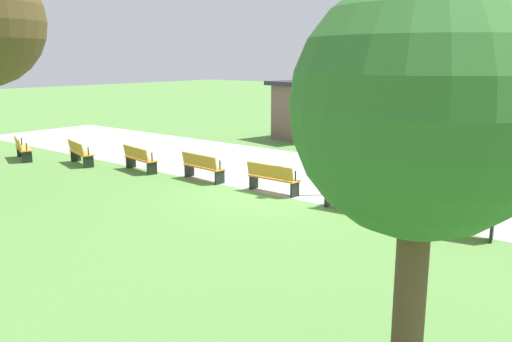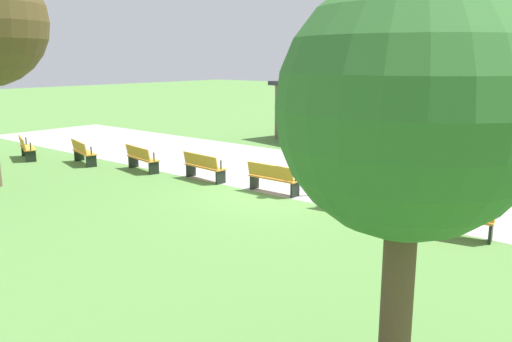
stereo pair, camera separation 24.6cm
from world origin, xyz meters
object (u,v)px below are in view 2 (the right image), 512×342
object	(u,v)px
bench_0	(26,147)
lamp_post	(331,94)
kiosk	(311,110)
bench_1	(83,152)
person_seated	(364,188)
bench_2	(141,158)
bench_4	(273,178)
bench_5	(353,194)
bench_3	(204,166)
tree_2	(408,110)
bench_6	(454,217)

from	to	relation	value
bench_0	lamp_post	size ratio (longest dim) A/B	0.40
bench_0	kiosk	bearing A→B (deg)	84.20
bench_1	person_seated	size ratio (longest dim) A/B	1.42
bench_2	bench_4	distance (m)	5.52
bench_5	bench_4	bearing A→B (deg)	172.14
bench_3	tree_2	size ratio (longest dim) A/B	0.35
tree_2	lamp_post	distance (m)	9.38
bench_3	lamp_post	bearing A→B (deg)	18.66
bench_2	bench_6	xyz separation A→B (m)	(10.99, -0.00, 0.00)
bench_0	lamp_post	xyz separation A→B (m)	(12.19, 2.85, 2.46)
person_seated	kiosk	bearing A→B (deg)	125.11
bench_2	kiosk	bearing A→B (deg)	97.84
bench_4	bench_5	distance (m)	2.76
bench_5	person_seated	bearing A→B (deg)	33.30
bench_6	tree_2	size ratio (longest dim) A/B	0.35
bench_5	tree_2	distance (m)	8.30
tree_2	bench_5	bearing A→B (deg)	122.90
bench_6	lamp_post	xyz separation A→B (m)	(-4.12, 1.36, 2.46)
kiosk	bench_6	bearing A→B (deg)	-31.31
bench_6	tree_2	distance (m)	6.96
bench_2	bench_3	size ratio (longest dim) A/B	1.01
bench_3	tree_2	bearing A→B (deg)	-28.56
bench_1	bench_0	bearing A→B (deg)	-145.99
bench_3	person_seated	xyz separation A→B (m)	(5.72, 0.16, 0.17)
bench_0	lamp_post	distance (m)	12.76
lamp_post	bench_6	bearing A→B (deg)	-18.31
bench_1	lamp_post	size ratio (longest dim) A/B	0.40
bench_6	bench_2	bearing A→B (deg)	169.51
bench_4	tree_2	distance (m)	10.07
kiosk	bench_5	bearing A→B (deg)	-38.78
bench_0	bench_5	xyz separation A→B (m)	(13.57, 1.87, 0.00)
person_seated	kiosk	xyz separation A→B (m)	(-8.00, 9.42, 0.82)
bench_2	bench_4	world-z (taller)	same
bench_5	lamp_post	world-z (taller)	lamp_post
bench_0	bench_2	xyz separation A→B (m)	(5.31, 1.49, 0.00)
lamp_post	bench_5	bearing A→B (deg)	-35.51
bench_4	tree_2	world-z (taller)	tree_2
bench_1	bench_3	world-z (taller)	same
bench_2	bench_4	bearing A→B (deg)	15.71
bench_2	bench_5	distance (m)	8.27
bench_0	bench_3	size ratio (longest dim) A/B	1.01
bench_4	person_seated	world-z (taller)	person_seated
kiosk	person_seated	bearing A→B (deg)	-37.59
bench_2	bench_1	bearing A→B (deg)	-156.46
bench_1	person_seated	xyz separation A→B (m)	(11.15, 1.16, 0.17)
bench_4	bench_5	xyz separation A→B (m)	(2.76, -0.13, 0.00)
tree_2	bench_1	bearing A→B (deg)	160.00
bench_2	tree_2	xyz separation A→B (m)	(12.48, -6.15, 2.91)
bench_2	tree_2	distance (m)	14.21
person_seated	tree_2	bearing A→B (deg)	-64.22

